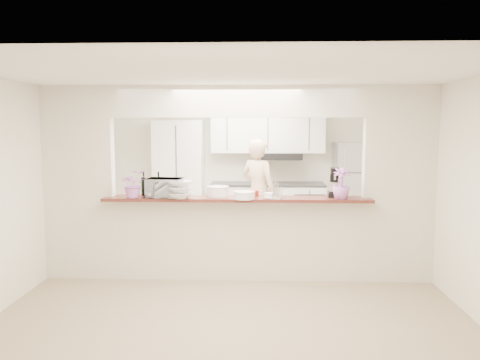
{
  "coord_description": "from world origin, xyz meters",
  "views": [
    {
      "loc": [
        0.26,
        -5.94,
        1.98
      ],
      "look_at": [
        0.03,
        0.3,
        1.27
      ],
      "focal_mm": 35.0,
      "sensor_mm": 36.0,
      "label": 1
    }
  ],
  "objects_px": {
    "person": "(258,192)",
    "toaster_oven": "(165,188)",
    "refrigerator": "(355,189)",
    "stand_mixer": "(334,183)"
  },
  "relations": [
    {
      "from": "stand_mixer",
      "to": "person",
      "type": "height_order",
      "value": "person"
    },
    {
      "from": "person",
      "to": "toaster_oven",
      "type": "bearing_deg",
      "value": 93.44
    },
    {
      "from": "stand_mixer",
      "to": "person",
      "type": "xyz_separation_m",
      "value": [
        -0.98,
        1.8,
        -0.37
      ]
    },
    {
      "from": "stand_mixer",
      "to": "person",
      "type": "bearing_deg",
      "value": 118.5
    },
    {
      "from": "toaster_oven",
      "to": "stand_mixer",
      "type": "relative_size",
      "value": 1.18
    },
    {
      "from": "toaster_oven",
      "to": "stand_mixer",
      "type": "distance_m",
      "value": 2.17
    },
    {
      "from": "refrigerator",
      "to": "person",
      "type": "distance_m",
      "value": 1.94
    },
    {
      "from": "refrigerator",
      "to": "stand_mixer",
      "type": "relative_size",
      "value": 4.53
    },
    {
      "from": "refrigerator",
      "to": "toaster_oven",
      "type": "xyz_separation_m",
      "value": [
        -2.96,
        -2.75,
        0.36
      ]
    },
    {
      "from": "refrigerator",
      "to": "stand_mixer",
      "type": "xyz_separation_m",
      "value": [
        -0.8,
        -2.59,
        0.41
      ]
    }
  ]
}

